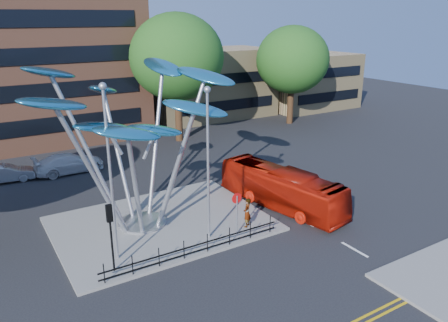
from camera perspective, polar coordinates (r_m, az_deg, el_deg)
ground at (r=22.02m, az=0.85°, el=-13.71°), size 120.00×120.00×0.00m
traffic_island at (r=26.23m, az=-8.14°, el=-8.10°), size 12.00×9.00×0.15m
low_building_near at (r=53.16m, az=-1.95°, el=10.10°), size 15.00×8.00×8.00m
low_building_far at (r=59.84m, az=10.95°, el=10.24°), size 12.00×8.00×7.00m
tree_right at (r=41.96m, az=-6.19°, el=13.32°), size 8.80×8.80×12.11m
tree_far at (r=49.69m, az=8.93°, el=12.92°), size 8.00×8.00×10.81m
leaf_sculpture at (r=24.25m, az=-11.85°, el=6.53°), size 12.72×9.54×9.51m
street_lamp_left at (r=20.97m, az=-14.78°, el=0.16°), size 0.36×0.36×8.80m
street_lamp_right at (r=22.47m, az=-2.12°, el=1.29°), size 0.36×0.36×8.30m
traffic_light_island at (r=20.97m, az=-14.65°, el=-7.94°), size 0.28×0.18×3.42m
no_entry_sign_island at (r=23.98m, az=1.68°, el=-5.95°), size 0.60×0.10×2.45m
pedestrian_railing_front at (r=22.57m, az=-3.69°, el=-11.25°), size 10.00×0.06×1.00m
red_bus at (r=28.08m, az=7.47°, el=-3.52°), size 3.68×9.44×2.57m
pedestrian at (r=25.15m, az=3.03°, el=-6.75°), size 0.76×0.72×1.74m
parked_car_mid at (r=36.01m, az=-26.62°, el=-1.47°), size 4.08×1.76×1.31m
parked_car_right at (r=36.23m, az=-19.58°, el=-0.25°), size 5.34×2.39×1.52m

